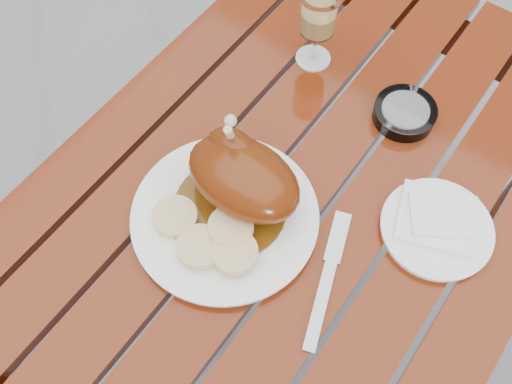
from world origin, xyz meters
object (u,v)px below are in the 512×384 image
table (292,265)px  wine_glass (317,29)px  dinner_plate (225,217)px  ashtray (405,113)px  side_plate (436,229)px

table → wine_glass: wine_glass is taller
dinner_plate → ashtray: (0.14, 0.36, 0.00)m
wine_glass → ashtray: bearing=-5.8°
table → ashtray: size_ratio=10.45×
dinner_plate → table: bearing=63.1°
table → ashtray: bearing=73.0°
side_plate → wine_glass: bearing=152.3°
ashtray → side_plate: bearing=-47.8°
dinner_plate → side_plate: size_ratio=1.68×
wine_glass → dinner_plate: bearing=-78.8°
side_plate → ashtray: ashtray is taller
table → dinner_plate: (-0.07, -0.14, 0.39)m
table → wine_glass: bearing=120.2°
dinner_plate → ashtray: size_ratio=2.72×
table → wine_glass: (-0.14, 0.25, 0.46)m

